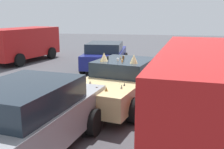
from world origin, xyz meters
name	(u,v)px	position (x,y,z in m)	size (l,w,h in m)	color
ground_plane	(121,102)	(0.00, 0.00, 0.00)	(60.00, 60.00, 0.00)	#47474C
art_car_decorated	(122,81)	(0.05, -0.01, 0.69)	(4.76, 2.72, 1.61)	#D8BC7F
parked_van_far_left	(22,43)	(6.46, 7.07, 1.12)	(5.17, 2.93, 1.98)	#B21919
parked_van_behind_left	(220,103)	(-3.24, -2.29, 1.22)	(5.11, 2.67, 2.17)	#B21919
parked_sedan_row_back_far	(105,55)	(5.18, 1.68, 0.71)	(4.50, 2.29, 1.39)	navy
parked_sedan_far_right	(22,121)	(-3.65, 1.33, 0.75)	(4.65, 2.49, 1.47)	gray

